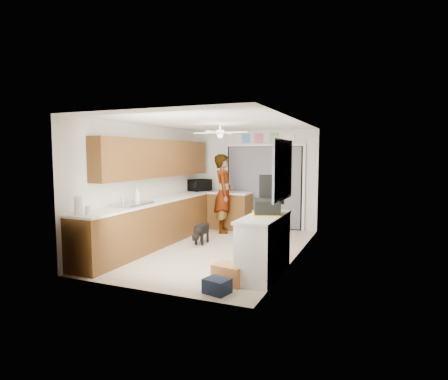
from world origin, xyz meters
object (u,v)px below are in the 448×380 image
(soap_bottle, at_px, (137,195))
(cardboard_box, at_px, (230,274))
(microwave, at_px, (200,185))
(paper_towel_roll, at_px, (78,206))
(dog, at_px, (202,233))
(suitcase, at_px, (267,207))
(man, at_px, (224,193))
(navy_crate, at_px, (217,286))

(soap_bottle, bearing_deg, cardboard_box, -24.59)
(microwave, relative_size, paper_towel_roll, 1.87)
(paper_towel_roll, distance_m, dog, 2.82)
(suitcase, distance_m, dog, 2.34)
(microwave, xyz_separation_m, dog, (0.86, -1.66, -0.86))
(soap_bottle, bearing_deg, man, 68.16)
(microwave, relative_size, soap_bottle, 1.64)
(cardboard_box, xyz_separation_m, dog, (-1.46, 2.06, 0.09))
(soap_bottle, height_order, cardboard_box, soap_bottle)
(microwave, bearing_deg, soap_bottle, -160.09)
(microwave, xyz_separation_m, cardboard_box, (2.32, -3.72, -0.95))
(microwave, height_order, cardboard_box, microwave)
(paper_towel_roll, xyz_separation_m, cardboard_box, (2.37, 0.47, -0.94))
(man, xyz_separation_m, dog, (0.03, -1.27, -0.72))
(soap_bottle, distance_m, man, 2.41)
(microwave, distance_m, navy_crate, 4.84)
(dog, bearing_deg, navy_crate, -62.57)
(suitcase, relative_size, cardboard_box, 1.18)
(suitcase, height_order, cardboard_box, suitcase)
(paper_towel_roll, height_order, navy_crate, paper_towel_roll)
(paper_towel_roll, distance_m, cardboard_box, 2.60)
(suitcase, bearing_deg, cardboard_box, -132.27)
(cardboard_box, height_order, man, man)
(paper_towel_roll, bearing_deg, man, 76.91)
(suitcase, xyz_separation_m, cardboard_box, (-0.32, -0.79, -0.91))
(man, bearing_deg, soap_bottle, 137.59)
(suitcase, relative_size, man, 0.28)
(microwave, bearing_deg, dog, -131.26)
(suitcase, relative_size, dog, 0.92)
(soap_bottle, xyz_separation_m, navy_crate, (2.37, -1.51, -1.00))
(paper_towel_roll, xyz_separation_m, suitcase, (2.69, 1.26, -0.03))
(microwave, relative_size, suitcase, 1.01)
(cardboard_box, xyz_separation_m, man, (-1.49, 3.33, 0.80))
(soap_bottle, distance_m, dog, 1.60)
(paper_towel_roll, relative_size, suitcase, 0.54)
(navy_crate, relative_size, dog, 0.57)
(suitcase, distance_m, man, 3.12)
(soap_bottle, relative_size, navy_crate, 1.00)
(navy_crate, relative_size, man, 0.17)
(microwave, distance_m, man, 0.93)
(paper_towel_roll, xyz_separation_m, man, (0.88, 3.80, -0.14))
(navy_crate, bearing_deg, microwave, 119.08)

